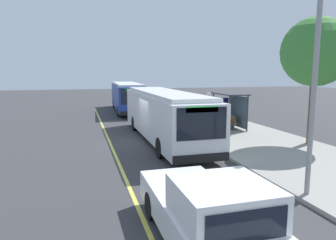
{
  "coord_description": "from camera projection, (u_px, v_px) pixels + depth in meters",
  "views": [
    {
      "loc": [
        17.4,
        -3.74,
        4.06
      ],
      "look_at": [
        1.53,
        0.76,
        1.51
      ],
      "focal_mm": 33.13,
      "sensor_mm": 36.0,
      "label": 1
    }
  ],
  "objects": [
    {
      "name": "ground_plane",
      "position": [
        149.0,
        142.0,
        18.18
      ],
      "size": [
        120.0,
        120.0,
        0.0
      ],
      "primitive_type": "plane",
      "color": "#38383A"
    },
    {
      "name": "sidewalk_curb",
      "position": [
        240.0,
        135.0,
        19.78
      ],
      "size": [
        44.0,
        6.4,
        0.15
      ],
      "primitive_type": "cube",
      "color": "gray",
      "rests_on": "ground_plane"
    },
    {
      "name": "lane_stripe_center",
      "position": [
        111.0,
        144.0,
        17.58
      ],
      "size": [
        36.0,
        0.14,
        0.01
      ],
      "primitive_type": "cube",
      "color": "#E0D64C",
      "rests_on": "ground_plane"
    },
    {
      "name": "transit_bus_main",
      "position": [
        164.0,
        114.0,
        18.45
      ],
      "size": [
        12.2,
        2.63,
        2.95
      ],
      "color": "white",
      "rests_on": "ground_plane"
    },
    {
      "name": "transit_bus_second",
      "position": [
        127.0,
        96.0,
        32.25
      ],
      "size": [
        11.58,
        3.11,
        2.95
      ],
      "color": "navy",
      "rests_on": "ground_plane"
    },
    {
      "name": "pickup_truck",
      "position": [
        208.0,
        215.0,
        7.05
      ],
      "size": [
        5.41,
        2.07,
        1.85
      ],
      "color": "white",
      "rests_on": "ground_plane"
    },
    {
      "name": "bus_shelter",
      "position": [
        231.0,
        103.0,
        21.67
      ],
      "size": [
        2.9,
        1.6,
        2.48
      ],
      "color": "#333338",
      "rests_on": "sidewalk_curb"
    },
    {
      "name": "waiting_bench",
      "position": [
        228.0,
        121.0,
        21.79
      ],
      "size": [
        1.6,
        0.48,
        0.95
      ],
      "color": "brown",
      "rests_on": "sidewalk_curb"
    },
    {
      "name": "route_sign_post",
      "position": [
        209.0,
        108.0,
        18.17
      ],
      "size": [
        0.44,
        0.08,
        2.8
      ],
      "color": "#333338",
      "rests_on": "sidewalk_curb"
    },
    {
      "name": "pedestrian_commuter",
      "position": [
        203.0,
        112.0,
        22.92
      ],
      "size": [
        0.24,
        0.4,
        1.69
      ],
      "color": "#282D47",
      "rests_on": "sidewalk_curb"
    },
    {
      "name": "street_tree_near_shelter",
      "position": [
        316.0,
        52.0,
        16.49
      ],
      "size": [
        3.67,
        3.67,
        6.82
      ],
      "color": "brown",
      "rests_on": "sidewalk_curb"
    },
    {
      "name": "utility_pole",
      "position": [
        314.0,
        95.0,
        9.59
      ],
      "size": [
        0.16,
        0.16,
        6.4
      ],
      "primitive_type": "cylinder",
      "color": "gray",
      "rests_on": "sidewalk_curb"
    }
  ]
}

